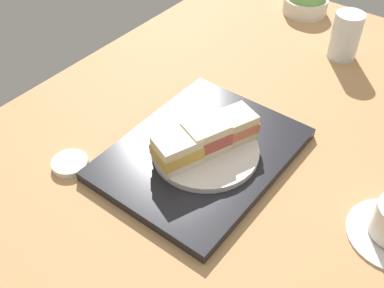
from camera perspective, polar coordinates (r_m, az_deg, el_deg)
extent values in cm
cube|color=tan|center=(91.46, 6.36, -1.95)|extent=(140.00, 100.00, 3.00)
cube|color=black|center=(88.57, 1.20, -1.20)|extent=(37.41, 28.90, 1.99)
cylinder|color=silver|center=(86.84, 1.68, -0.86)|extent=(20.18, 20.18, 1.20)
cube|color=beige|center=(88.67, 5.05, 1.35)|extent=(9.12, 8.16, 1.67)
cube|color=#CC6B4C|center=(87.48, 5.13, 2.23)|extent=(9.49, 8.63, 1.94)
cube|color=beige|center=(86.31, 5.20, 3.13)|extent=(9.12, 8.16, 1.67)
cube|color=beige|center=(85.84, 1.70, -0.16)|extent=(9.12, 8.16, 1.69)
cube|color=#B74C42|center=(84.41, 1.73, 0.88)|extent=(9.48, 8.49, 2.53)
cube|color=beige|center=(83.00, 1.76, 1.95)|extent=(9.12, 8.16, 1.69)
cube|color=#EFE5C1|center=(83.44, -1.86, -1.80)|extent=(9.12, 8.16, 1.57)
cube|color=gold|center=(82.05, -1.89, -0.82)|extent=(9.59, 8.58, 2.40)
cube|color=#EFE5C1|center=(80.68, -1.93, 0.19)|extent=(9.12, 8.16, 1.57)
cylinder|color=silver|center=(139.94, 13.77, 16.28)|extent=(12.35, 12.35, 4.42)
cylinder|color=silver|center=(120.21, 18.25, 12.59)|extent=(6.96, 6.96, 11.53)
cylinder|color=silver|center=(90.15, -14.80, -2.35)|extent=(6.85, 6.85, 1.30)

